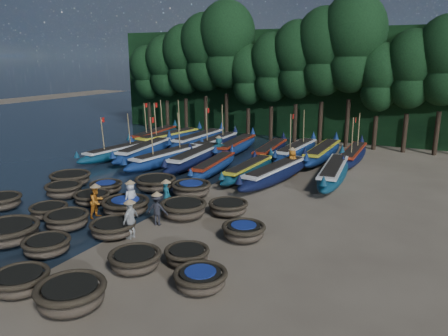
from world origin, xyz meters
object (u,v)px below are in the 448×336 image
at_px(coracle_22, 155,183).
at_px(long_boat_4, 196,157).
at_px(long_boat_6, 249,170).
at_px(fisherman_2, 96,200).
at_px(long_boat_13, 236,146).
at_px(long_boat_15, 296,151).
at_px(coracle_23, 191,188).
at_px(long_boat_14, 270,151).
at_px(fisherman_0, 131,196).
at_px(fisherman_6, 292,161).
at_px(coracle_8, 135,260).
at_px(coracle_18, 184,209).
at_px(coracle_6, 8,232).
at_px(coracle_7, 47,246).
at_px(fisherman_3, 157,208).
at_px(coracle_21, 106,187).
at_px(coracle_3, 20,281).
at_px(coracle_11, 49,210).
at_px(coracle_15, 64,190).
at_px(coracle_20, 70,179).
at_px(long_boat_17, 353,155).
at_px(long_boat_16, 323,153).
at_px(fisherman_1, 166,194).
at_px(coracle_17, 126,206).
at_px(long_boat_5, 214,166).
at_px(coracle_13, 113,228).
at_px(coracle_16, 92,198).
at_px(long_boat_3, 167,157).
at_px(long_boat_2, 144,150).
at_px(coracle_4, 71,295).
at_px(long_boat_7, 276,173).
at_px(long_boat_12, 215,143).
at_px(long_boat_11, 198,140).
at_px(long_boat_8, 334,172).
at_px(fisherman_4, 131,218).
at_px(long_boat_9, 154,136).
at_px(coracle_19, 244,231).
at_px(coracle_24, 228,207).
at_px(coracle_14, 187,255).
at_px(coracle_12, 67,220).
at_px(long_boat_1, 118,152).

distance_m(coracle_22, long_boat_4, 6.20).
bearing_deg(long_boat_6, fisherman_2, -108.16).
xyz_separation_m(long_boat_13, long_boat_15, (4.84, 0.54, -0.01)).
bearing_deg(coracle_23, long_boat_14, 88.02).
relative_size(fisherman_0, fisherman_6, 0.93).
height_order(coracle_8, coracle_18, coracle_18).
xyz_separation_m(coracle_6, coracle_7, (2.33, -0.04, -0.09)).
xyz_separation_m(coracle_7, fisherman_3, (2.00, 4.58, 0.41)).
height_order(coracle_21, fisherman_3, fisherman_3).
distance_m(coracle_3, coracle_11, 7.11).
xyz_separation_m(coracle_15, coracle_20, (-1.42, 1.82, -0.00)).
bearing_deg(long_boat_17, long_boat_16, -170.31).
bearing_deg(fisherman_1, coracle_17, 62.28).
bearing_deg(long_boat_5, coracle_13, -90.06).
height_order(coracle_16, long_boat_4, long_boat_4).
bearing_deg(long_boat_3, coracle_8, -52.29).
bearing_deg(coracle_15, coracle_8, -29.03).
bearing_deg(long_boat_2, fisherman_6, -4.45).
height_order(long_boat_16, fisherman_0, fisherman_0).
distance_m(coracle_4, coracle_17, 8.23).
bearing_deg(long_boat_7, long_boat_12, 147.68).
bearing_deg(long_boat_11, coracle_3, -72.43).
bearing_deg(coracle_15, fisherman_2, -21.05).
distance_m(coracle_3, long_boat_8, 18.86).
bearing_deg(coracle_15, long_boat_8, 39.16).
relative_size(fisherman_2, fisherman_3, 1.06).
bearing_deg(coracle_22, fisherman_4, -62.45).
distance_m(long_boat_9, fisherman_1, 18.55).
bearing_deg(long_boat_7, long_boat_15, 105.74).
bearing_deg(coracle_21, fisherman_0, -30.00).
xyz_separation_m(coracle_19, coracle_23, (-5.11, 4.09, 0.04)).
height_order(coracle_8, long_boat_3, long_boat_3).
xyz_separation_m(coracle_3, fisherman_4, (0.38, 5.19, 0.49)).
xyz_separation_m(coracle_24, long_boat_2, (-11.26, 8.05, 0.20)).
distance_m(coracle_17, fisherman_6, 11.88).
bearing_deg(long_boat_15, long_boat_6, -95.10).
distance_m(coracle_17, long_boat_7, 9.87).
distance_m(coracle_14, long_boat_11, 21.95).
xyz_separation_m(coracle_18, coracle_19, (3.66, -1.03, -0.06)).
bearing_deg(coracle_21, long_boat_17, 51.94).
xyz_separation_m(coracle_23, fisherman_4, (0.76, -6.12, 0.45)).
xyz_separation_m(coracle_11, long_boat_4, (1.01, 12.12, 0.24)).
bearing_deg(coracle_12, coracle_22, 89.64).
relative_size(long_boat_15, fisherman_4, 4.49).
distance_m(long_boat_5, fisherman_2, 9.86).
bearing_deg(coracle_7, long_boat_1, 121.12).
height_order(coracle_13, fisherman_1, fisherman_1).
distance_m(long_boat_15, long_boat_17, 4.20).
relative_size(coracle_3, coracle_15, 0.94).
bearing_deg(long_boat_17, coracle_4, -100.86).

